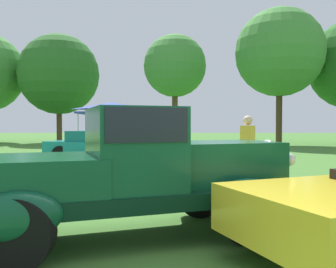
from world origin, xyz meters
name	(u,v)px	position (x,y,z in m)	size (l,w,h in m)	color
ground_plane	(156,240)	(0.00, 0.00, 0.00)	(120.00, 120.00, 0.00)	#42752D
feature_pickup_truck	(127,172)	(-0.38, 0.10, 0.87)	(4.68, 2.88, 1.70)	black
show_car_teal	(96,146)	(-2.78, 10.33, 0.60)	(4.31, 2.76, 1.22)	teal
spectator_near_truck	(248,149)	(2.01, 3.89, 0.91)	(0.41, 0.47, 1.69)	#283351
canopy_tent_left_field	(112,108)	(-3.00, 16.02, 2.42)	(3.36, 3.36, 2.71)	#B7B7BC
treeline_mid_left	(59,74)	(-8.75, 25.67, 5.56)	(6.52, 6.52, 8.83)	brown
treeline_center	(175,66)	(0.68, 23.66, 5.91)	(4.76, 4.76, 8.32)	brown
treeline_mid_right	(280,53)	(8.11, 21.88, 6.60)	(6.29, 6.29, 9.77)	#47331E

